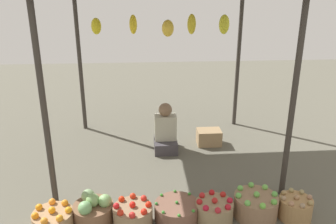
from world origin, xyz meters
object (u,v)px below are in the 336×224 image
object	(u,v)px
basket_cabbages	(94,210)
basket_red_apples	(214,211)
basket_green_chilies	(177,211)
basket_oranges	(53,220)
wooden_crate_near_vendor	(209,137)
basket_green_apples	(256,205)
basket_potatoes	(295,208)
basket_red_tomatoes	(133,216)
vendor_person	(165,132)

from	to	relation	value
basket_cabbages	basket_red_apples	xyz separation A→B (m)	(1.34, -0.08, -0.02)
basket_green_chilies	basket_red_apples	world-z (taller)	basket_red_apples
basket_oranges	wooden_crate_near_vendor	xyz separation A→B (m)	(2.07, 2.00, 0.01)
basket_oranges	basket_red_apples	xyz separation A→B (m)	(1.76, 0.01, 0.01)
basket_green_apples	wooden_crate_near_vendor	xyz separation A→B (m)	(-0.18, 1.93, -0.01)
basket_green_apples	wooden_crate_near_vendor	world-z (taller)	basket_green_apples
basket_red_apples	wooden_crate_near_vendor	distance (m)	2.01
basket_red_apples	basket_potatoes	size ratio (longest dim) A/B	1.14
basket_red_tomatoes	wooden_crate_near_vendor	size ratio (longest dim) A/B	1.10
basket_cabbages	wooden_crate_near_vendor	world-z (taller)	basket_cabbages
basket_green_chilies	basket_potatoes	distance (m)	1.34
basket_oranges	basket_red_tomatoes	world-z (taller)	basket_red_tomatoes
basket_cabbages	basket_red_apples	distance (m)	1.34
basket_oranges	basket_potatoes	xyz separation A→B (m)	(2.68, 0.00, 0.01)
vendor_person	basket_red_tomatoes	xyz separation A→B (m)	(-0.48, -1.86, -0.17)
basket_oranges	basket_green_apples	world-z (taller)	basket_green_apples
basket_oranges	basket_green_apples	xyz separation A→B (m)	(2.25, 0.07, 0.02)
vendor_person	wooden_crate_near_vendor	size ratio (longest dim) A/B	2.00
basket_green_apples	wooden_crate_near_vendor	distance (m)	1.94
vendor_person	basket_green_apples	world-z (taller)	vendor_person
basket_potatoes	wooden_crate_near_vendor	world-z (taller)	basket_potatoes
wooden_crate_near_vendor	basket_oranges	bearing A→B (deg)	-136.04
basket_cabbages	basket_green_apples	distance (m)	1.83
basket_green_chilies	wooden_crate_near_vendor	distance (m)	2.07
vendor_person	basket_red_apples	bearing A→B (deg)	-77.12
wooden_crate_near_vendor	basket_cabbages	bearing A→B (deg)	-130.88
basket_red_apples	wooden_crate_near_vendor	size ratio (longest dim) A/B	1.08
vendor_person	basket_green_apples	distance (m)	2.01
basket_green_chilies	basket_green_apples	world-z (taller)	basket_green_apples
basket_green_chilies	basket_potatoes	world-z (taller)	basket_potatoes
basket_red_tomatoes	basket_green_chilies	size ratio (longest dim) A/B	0.86
vendor_person	basket_cabbages	size ratio (longest dim) A/B	1.75
basket_oranges	basket_green_chilies	bearing A→B (deg)	2.63
basket_green_apples	basket_oranges	bearing A→B (deg)	-178.24
basket_oranges	basket_potatoes	size ratio (longest dim) A/B	1.18
basket_cabbages	basket_green_chilies	size ratio (longest dim) A/B	0.89
basket_oranges	basket_green_apples	bearing A→B (deg)	1.76
basket_green_chilies	basket_potatoes	xyz separation A→B (m)	(1.34, -0.06, 0.02)
basket_red_tomatoes	basket_potatoes	bearing A→B (deg)	0.35
basket_oranges	wooden_crate_near_vendor	size ratio (longest dim) A/B	1.12
basket_red_tomatoes	basket_green_apples	world-z (taller)	basket_green_apples
wooden_crate_near_vendor	vendor_person	bearing A→B (deg)	-168.61
basket_green_apples	wooden_crate_near_vendor	bearing A→B (deg)	95.22
vendor_person	basket_cabbages	bearing A→B (deg)	-117.55
basket_oranges	basket_red_apples	world-z (taller)	basket_red_apples
basket_red_apples	basket_potatoes	bearing A→B (deg)	-0.71
basket_green_apples	basket_cabbages	bearing A→B (deg)	179.35
basket_red_tomatoes	basket_red_apples	size ratio (longest dim) A/B	1.02
basket_cabbages	basket_red_tomatoes	size ratio (longest dim) A/B	1.04
basket_cabbages	basket_potatoes	size ratio (longest dim) A/B	1.20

